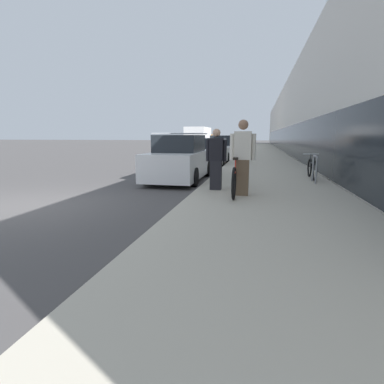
# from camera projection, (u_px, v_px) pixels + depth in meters

# --- Properties ---
(ground_plane) EXTENTS (220.00, 220.00, 0.00)m
(ground_plane) POSITION_uv_depth(u_px,v_px,m) (20.00, 208.00, 6.64)
(ground_plane) COLOR #474444
(sidewalk_slab) EXTENTS (3.95, 70.00, 0.13)m
(sidewalk_slab) POSITION_uv_depth(u_px,v_px,m) (262.00, 154.00, 25.64)
(sidewalk_slab) COLOR #B2AA99
(sidewalk_slab) RESTS_ON ground
(storefront_facade) EXTENTS (10.01, 70.00, 6.68)m
(storefront_facade) POSITION_uv_depth(u_px,v_px,m) (331.00, 119.00, 31.25)
(storefront_facade) COLOR silver
(storefront_facade) RESTS_ON ground
(tandem_bicycle) EXTENTS (0.52, 2.59, 0.95)m
(tandem_bicycle) POSITION_uv_depth(u_px,v_px,m) (237.00, 177.00, 7.66)
(tandem_bicycle) COLOR black
(tandem_bicycle) RESTS_ON sidewalk_slab
(person_rider) EXTENTS (0.62, 0.24, 1.82)m
(person_rider) POSITION_uv_depth(u_px,v_px,m) (242.00, 158.00, 7.22)
(person_rider) COLOR brown
(person_rider) RESTS_ON sidewalk_slab
(person_bystander) EXTENTS (0.55, 0.22, 1.62)m
(person_bystander) POSITION_uv_depth(u_px,v_px,m) (216.00, 159.00, 8.01)
(person_bystander) COLOR black
(person_bystander) RESTS_ON sidewalk_slab
(bike_rack_hoop) EXTENTS (0.05, 0.60, 0.84)m
(bike_rack_hoop) POSITION_uv_depth(u_px,v_px,m) (315.00, 166.00, 9.31)
(bike_rack_hoop) COLOR gray
(bike_rack_hoop) RESTS_ON sidewalk_slab
(cruiser_bike_nearest) EXTENTS (0.52, 1.66, 0.83)m
(cruiser_bike_nearest) POSITION_uv_depth(u_px,v_px,m) (312.00, 168.00, 10.14)
(cruiser_bike_nearest) COLOR black
(cruiser_bike_nearest) RESTS_ON sidewalk_slab
(parked_sedan_curbside) EXTENTS (1.77, 4.19, 1.66)m
(parked_sedan_curbside) POSITION_uv_depth(u_px,v_px,m) (180.00, 160.00, 10.65)
(parked_sedan_curbside) COLOR white
(parked_sedan_curbside) RESTS_ON ground
(vintage_roadster_curbside) EXTENTS (1.76, 4.21, 1.45)m
(vintage_roadster_curbside) POSITION_uv_depth(u_px,v_px,m) (211.00, 152.00, 16.73)
(vintage_roadster_curbside) COLOR white
(vintage_roadster_curbside) RESTS_ON ground
(parked_sedan_far) EXTENTS (1.88, 4.68, 1.61)m
(parked_sedan_far) POSITION_uv_depth(u_px,v_px,m) (222.00, 148.00, 22.33)
(parked_sedan_far) COLOR white
(parked_sedan_far) RESTS_ON ground
(moving_truck) EXTENTS (2.49, 7.57, 2.65)m
(moving_truck) POSITION_uv_depth(u_px,v_px,m) (199.00, 138.00, 38.24)
(moving_truck) COLOR orange
(moving_truck) RESTS_ON ground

